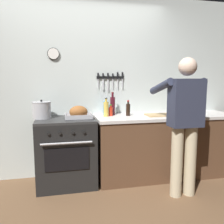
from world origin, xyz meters
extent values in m
plane|color=brown|center=(0.00, 0.00, 0.00)|extent=(8.00, 8.00, 0.00)
cube|color=silver|center=(0.00, 1.35, 1.30)|extent=(6.00, 0.10, 2.60)
cube|color=black|center=(0.45, 1.29, 1.43)|extent=(0.40, 0.02, 0.04)
cube|color=silver|center=(0.27, 1.28, 1.35)|extent=(0.01, 0.00, 0.12)
cube|color=black|center=(0.27, 1.28, 1.46)|extent=(0.02, 0.02, 0.08)
cube|color=silver|center=(0.34, 1.28, 1.34)|extent=(0.02, 0.00, 0.16)
cube|color=black|center=(0.34, 1.28, 1.46)|extent=(0.02, 0.02, 0.08)
cube|color=silver|center=(0.41, 1.28, 1.33)|extent=(0.02, 0.00, 0.18)
cube|color=black|center=(0.41, 1.28, 1.46)|extent=(0.02, 0.02, 0.08)
cube|color=silver|center=(0.48, 1.28, 1.35)|extent=(0.01, 0.00, 0.13)
cube|color=black|center=(0.48, 1.28, 1.45)|extent=(0.02, 0.02, 0.08)
cube|color=silver|center=(0.56, 1.28, 1.35)|extent=(0.01, 0.00, 0.14)
cube|color=black|center=(0.56, 1.28, 1.46)|extent=(0.02, 0.02, 0.10)
cube|color=silver|center=(0.63, 1.28, 1.35)|extent=(0.02, 0.00, 0.13)
cube|color=black|center=(0.63, 1.28, 1.46)|extent=(0.02, 0.02, 0.10)
cylinder|color=white|center=(-0.35, 1.28, 1.76)|extent=(0.15, 0.02, 0.15)
torus|color=black|center=(-0.35, 1.28, 1.76)|extent=(0.16, 0.02, 0.16)
cube|color=brown|center=(1.20, 0.99, 0.43)|extent=(2.00, 0.62, 0.86)
cube|color=silver|center=(1.20, 0.99, 0.88)|extent=(2.03, 0.65, 0.04)
cube|color=black|center=(-0.22, 0.99, 0.43)|extent=(0.76, 0.62, 0.87)
cube|color=black|center=(-0.22, 0.67, 0.45)|extent=(0.53, 0.01, 0.28)
cube|color=#2D2D2D|center=(-0.22, 0.99, 0.89)|extent=(0.76, 0.62, 0.03)
cylinder|color=black|center=(-0.43, 0.67, 0.78)|extent=(0.04, 0.02, 0.04)
cylinder|color=black|center=(-0.30, 0.67, 0.78)|extent=(0.04, 0.02, 0.04)
cylinder|color=black|center=(-0.14, 0.67, 0.78)|extent=(0.04, 0.02, 0.04)
cylinder|color=black|center=(-0.01, 0.67, 0.78)|extent=(0.04, 0.02, 0.04)
cylinder|color=silver|center=(-0.22, 0.65, 0.66)|extent=(0.61, 0.02, 0.02)
cylinder|color=#C6B793|center=(1.06, 0.36, 0.43)|extent=(0.14, 0.14, 0.86)
cylinder|color=#C6B793|center=(1.24, 0.36, 0.43)|extent=(0.14, 0.14, 0.86)
cube|color=#2D3347|center=(1.15, 0.36, 1.14)|extent=(0.38, 0.22, 0.56)
sphere|color=beige|center=(1.15, 0.36, 1.55)|extent=(0.21, 0.21, 0.21)
cylinder|color=#2D3347|center=(0.94, 0.60, 1.32)|extent=(0.09, 0.55, 0.22)
cylinder|color=#2D3347|center=(1.36, 0.60, 1.32)|extent=(0.09, 0.55, 0.22)
cube|color=#B7B7BC|center=(-0.05, 0.92, 0.91)|extent=(0.34, 0.25, 0.01)
cube|color=#B7B7BC|center=(-0.05, 0.80, 0.94)|extent=(0.34, 0.01, 0.05)
cube|color=#B7B7BC|center=(-0.05, 1.05, 0.94)|extent=(0.34, 0.01, 0.05)
cube|color=#B7B7BC|center=(-0.22, 0.92, 0.94)|extent=(0.01, 0.25, 0.05)
cube|color=#B7B7BC|center=(0.12, 0.92, 0.94)|extent=(0.01, 0.25, 0.05)
ellipsoid|color=#935628|center=(-0.05, 0.92, 0.99)|extent=(0.24, 0.17, 0.16)
cylinder|color=#B7B7BC|center=(-0.52, 1.07, 1.00)|extent=(0.24, 0.24, 0.21)
cylinder|color=#B2B2B7|center=(-0.52, 1.07, 1.11)|extent=(0.24, 0.24, 0.01)
sphere|color=black|center=(-0.52, 1.07, 1.13)|extent=(0.03, 0.03, 0.03)
cube|color=tan|center=(1.08, 0.95, 0.91)|extent=(0.36, 0.24, 0.02)
cylinder|color=#997F4C|center=(1.34, 1.13, 1.01)|extent=(0.06, 0.06, 0.21)
cylinder|color=#997F4C|center=(1.34, 1.13, 1.13)|extent=(0.03, 0.03, 0.05)
cylinder|color=black|center=(1.34, 1.13, 1.16)|extent=(0.03, 0.03, 0.01)
cylinder|color=black|center=(0.65, 1.03, 0.98)|extent=(0.06, 0.06, 0.17)
cylinder|color=black|center=(0.65, 1.03, 1.09)|extent=(0.03, 0.03, 0.04)
cylinder|color=#B21919|center=(0.65, 1.03, 1.11)|extent=(0.03, 0.03, 0.01)
cylinder|color=gold|center=(0.33, 1.04, 1.00)|extent=(0.07, 0.07, 0.20)
cylinder|color=gold|center=(0.33, 1.04, 1.12)|extent=(0.03, 0.03, 0.04)
cylinder|color=black|center=(0.33, 1.04, 1.15)|extent=(0.04, 0.04, 0.01)
cylinder|color=red|center=(0.41, 1.07, 0.96)|extent=(0.06, 0.06, 0.12)
cylinder|color=red|center=(0.41, 1.07, 1.03)|extent=(0.03, 0.03, 0.03)
cylinder|color=#197219|center=(0.41, 1.07, 1.05)|extent=(0.03, 0.03, 0.01)
cylinder|color=#338CCC|center=(0.36, 1.20, 1.00)|extent=(0.07, 0.07, 0.19)
cylinder|color=#338CCC|center=(0.36, 1.20, 1.11)|extent=(0.03, 0.03, 0.04)
cylinder|color=white|center=(0.36, 1.20, 1.14)|extent=(0.04, 0.04, 0.01)
cylinder|color=#47141E|center=(0.45, 1.16, 1.03)|extent=(0.07, 0.07, 0.26)
cylinder|color=#47141E|center=(0.45, 1.16, 1.18)|extent=(0.03, 0.03, 0.06)
cylinder|color=maroon|center=(0.45, 1.16, 1.22)|extent=(0.03, 0.03, 0.01)
camera|label=1|loc=(-0.29, -2.15, 1.43)|focal=38.23mm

